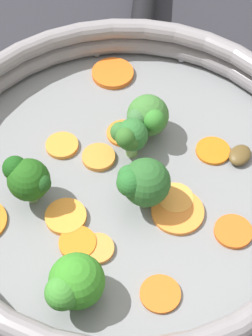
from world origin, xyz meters
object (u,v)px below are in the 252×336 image
(carrot_slice_9, at_px, (175,199))
(broccoli_floret_4, at_px, (28,179))
(carrot_slice_11, at_px, (62,145))
(carrot_slice_12, at_px, (78,243))
(broccoli_floret_3, at_px, (148,117))
(carrot_slice_5, at_px, (97,159))
(broccoli_floret_0, at_px, (73,284))
(carrot_slice_4, at_px, (113,73))
(carrot_slice_3, at_px, (176,213))
(carrot_slice_0, at_px, (123,133))
(carrot_slice_1, at_px, (97,249))
(carrot_slice_2, at_px, (160,294))
(skillet, at_px, (126,181))
(broccoli_floret_2, at_px, (143,182))
(carrot_slice_6, at_px, (233,231))
(carrot_slice_8, at_px, (213,151))
(broccoli_floret_1, at_px, (129,136))
(carrot_slice_10, at_px, (66,217))
(mushroom_piece_0, at_px, (240,155))

(carrot_slice_9, distance_m, broccoli_floret_4, 0.13)
(carrot_slice_11, relative_size, carrot_slice_12, 0.99)
(broccoli_floret_3, relative_size, broccoli_floret_4, 0.92)
(broccoli_floret_4, bearing_deg, carrot_slice_5, -12.40)
(broccoli_floret_0, bearing_deg, carrot_slice_4, 34.42)
(carrot_slice_3, relative_size, broccoli_floret_4, 0.97)
(carrot_slice_0, height_order, carrot_slice_3, same)
(carrot_slice_1, xyz_separation_m, carrot_slice_2, (0.00, -0.07, -0.00))
(skillet, height_order, carrot_slice_3, carrot_slice_3)
(carrot_slice_3, xyz_separation_m, broccoli_floret_0, (-0.12, 0.01, 0.02))
(carrot_slice_4, xyz_separation_m, carrot_slice_11, (-0.11, -0.03, -0.00))
(broccoli_floret_2, bearing_deg, carrot_slice_2, -131.17)
(broccoli_floret_2, bearing_deg, broccoli_floret_4, 127.37)
(carrot_slice_6, bearing_deg, carrot_slice_1, 138.42)
(broccoli_floret_3, bearing_deg, carrot_slice_8, -69.52)
(carrot_slice_6, distance_m, carrot_slice_11, 0.18)
(carrot_slice_3, height_order, carrot_slice_4, carrot_slice_4)
(carrot_slice_1, distance_m, carrot_slice_11, 0.12)
(carrot_slice_11, relative_size, broccoli_floret_1, 0.73)
(carrot_slice_9, bearing_deg, carrot_slice_12, 158.39)
(carrot_slice_4, distance_m, carrot_slice_9, 0.17)
(skillet, bearing_deg, carrot_slice_1, -157.50)
(carrot_slice_2, bearing_deg, carrot_slice_12, 96.72)
(carrot_slice_10, bearing_deg, broccoli_floret_2, -36.24)
(carrot_slice_1, bearing_deg, broccoli_floret_1, 25.41)
(carrot_slice_3, relative_size, carrot_slice_4, 1.05)
(carrot_slice_2, distance_m, broccoli_floret_0, 0.07)
(carrot_slice_3, distance_m, broccoli_floret_2, 0.04)
(carrot_slice_4, bearing_deg, carrot_slice_6, -110.98)
(carrot_slice_5, distance_m, broccoli_floret_2, 0.07)
(carrot_slice_6, height_order, carrot_slice_11, same)
(carrot_slice_4, xyz_separation_m, carrot_slice_8, (-0.02, -0.14, -0.00))
(carrot_slice_2, relative_size, broccoli_floret_4, 0.69)
(carrot_slice_10, xyz_separation_m, broccoli_floret_2, (0.06, -0.04, 0.03))
(carrot_slice_3, relative_size, broccoli_floret_3, 1.06)
(carrot_slice_5, xyz_separation_m, carrot_slice_8, (0.08, -0.08, -0.00))
(carrot_slice_8, height_order, broccoli_floret_2, broccoli_floret_2)
(carrot_slice_10, bearing_deg, carrot_slice_8, -20.90)
(carrot_slice_2, bearing_deg, skillet, 53.61)
(carrot_slice_2, relative_size, carrot_slice_3, 0.71)
(carrot_slice_3, xyz_separation_m, mushroom_piece_0, (0.09, -0.01, 0.00))
(skillet, xyz_separation_m, broccoli_floret_3, (0.05, 0.02, 0.03))
(carrot_slice_5, bearing_deg, carrot_slice_10, -161.16)
(skillet, distance_m, broccoli_floret_3, 0.07)
(carrot_slice_12, bearing_deg, carrot_slice_3, -30.06)
(broccoli_floret_0, xyz_separation_m, mushroom_piece_0, (0.21, -0.02, -0.02))
(carrot_slice_0, height_order, broccoli_floret_3, broccoli_floret_3)
(carrot_slice_1, height_order, carrot_slice_3, same)
(carrot_slice_1, xyz_separation_m, broccoli_floret_0, (-0.04, -0.02, 0.02))
(carrot_slice_5, xyz_separation_m, carrot_slice_9, (0.01, -0.08, -0.00))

